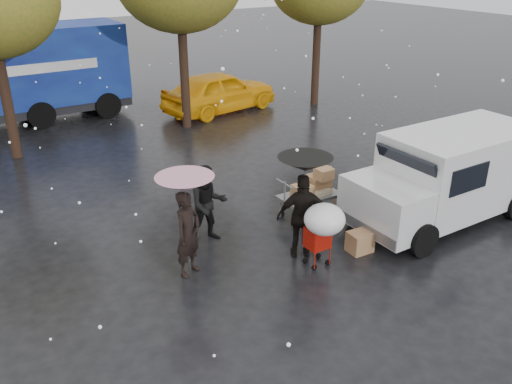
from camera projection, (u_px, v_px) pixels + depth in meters
ground at (287, 268)px, 11.37m from camera, size 90.00×90.00×0.00m
person_pink at (188, 234)px, 10.82m from camera, size 0.80×0.71×1.83m
person_middle at (208, 204)px, 12.08m from camera, size 1.00×0.84×1.82m
person_black at (303, 216)px, 11.44m from camera, size 1.20×0.95×1.90m
umbrella_pink at (185, 184)px, 10.37m from camera, size 1.15×1.15×2.16m
umbrella_black at (305, 164)px, 10.95m from camera, size 1.14×1.14×2.29m
vendor_cart at (312, 189)px, 13.29m from camera, size 1.52×0.80×1.27m
shopping_cart at (323, 222)px, 10.94m from camera, size 0.84×0.84×1.46m
white_van at (448, 175)px, 12.98m from camera, size 4.91×2.18×2.20m
blue_truck at (19, 76)px, 20.11m from camera, size 8.30×2.60×3.50m
box_ground_near at (360, 242)px, 11.90m from camera, size 0.54×0.44×0.47m
box_ground_far at (346, 200)px, 14.02m from camera, size 0.50×0.42×0.35m
yellow_taxi at (220, 91)px, 21.80m from camera, size 5.11×2.72×1.65m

